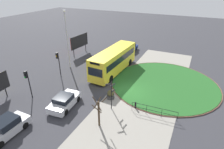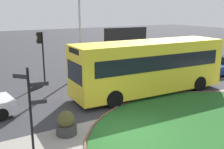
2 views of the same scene
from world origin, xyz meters
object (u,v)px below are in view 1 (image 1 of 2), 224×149
bollard_foreground (135,105)px  car_oncoming (130,48)px  car_near_lane (6,128)px  signpost_directional (111,92)px  planter_kerbside (111,95)px  traffic_light_near (27,79)px  lamppost_tall (67,39)px  billboard_right (79,41)px  bus_yellow (114,60)px  car_far_lane (65,101)px  traffic_light_far (58,60)px  street_tree_bare (99,111)px

bollard_foreground → car_oncoming: size_ratio=0.18×
car_near_lane → signpost_directional: bearing=138.4°
car_near_lane → planter_kerbside: size_ratio=3.77×
traffic_light_near → planter_kerbside: (3.82, -8.26, -2.04)m
signpost_directional → lamppost_tall: lamppost_tall is taller
lamppost_tall → billboard_right: 6.38m
lamppost_tall → billboard_right: bearing=18.7°
bollard_foreground → bus_yellow: (7.19, 5.86, 1.38)m
car_far_lane → planter_kerbside: (3.46, -3.73, -0.17)m
car_oncoming → traffic_light_far: bearing=-16.3°
bollard_foreground → billboard_right: bearing=52.1°
car_near_lane → car_far_lane: bearing=160.2°
bus_yellow → street_tree_bare: (-11.14, -3.71, -0.11)m
bus_yellow → street_tree_bare: 11.74m
traffic_light_near → car_oncoming: bearing=170.2°
car_far_lane → car_oncoming: bearing=-5.6°
billboard_right → street_tree_bare: (-15.25, -12.39, -0.67)m
traffic_light_far → billboard_right: size_ratio=0.80×
street_tree_bare → bus_yellow: bearing=18.4°
car_oncoming → traffic_light_far: size_ratio=1.15×
bollard_foreground → traffic_light_far: 12.11m
lamppost_tall → signpost_directional: bearing=-123.0°
bollard_foreground → car_oncoming: (16.55, 6.80, 0.25)m
billboard_right → signpost_directional: bearing=-130.3°
signpost_directional → traffic_light_far: (3.24, 9.40, 0.74)m
signpost_directional → traffic_light_near: traffic_light_near is taller
traffic_light_far → lamppost_tall: (3.47, 0.94, 1.85)m
car_oncoming → traffic_light_near: bearing=-10.7°
traffic_light_far → signpost_directional: bearing=73.1°
bollard_foreground → traffic_light_far: size_ratio=0.21×
traffic_light_far → lamppost_tall: lamppost_tall is taller
lamppost_tall → planter_kerbside: bearing=-118.4°
bus_yellow → street_tree_bare: street_tree_bare is taller
car_far_lane → traffic_light_far: traffic_light_far is taller
traffic_light_near → lamppost_tall: lamppost_tall is taller
car_far_lane → car_oncoming: size_ratio=0.98×
traffic_light_far → planter_kerbside: size_ratio=3.43×
bollard_foreground → bus_yellow: 9.38m
car_near_lane → car_far_lane: car_near_lane is taller
car_far_lane → billboard_right: (14.23, 7.65, 1.69)m
bus_yellow → street_tree_bare: bearing=21.3°
bus_yellow → planter_kerbside: bus_yellow is taller
bollard_foreground → car_near_lane: 12.24m
car_far_lane → traffic_light_far: 7.29m
traffic_light_near → street_tree_bare: (-0.65, -9.27, -0.86)m
traffic_light_far → billboard_right: bearing=-160.5°
car_near_lane → billboard_right: bearing=-163.4°
bollard_foreground → car_oncoming: 17.89m
car_near_lane → traffic_light_near: (5.07, 2.50, 1.82)m
planter_kerbside → traffic_light_near: bearing=114.8°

